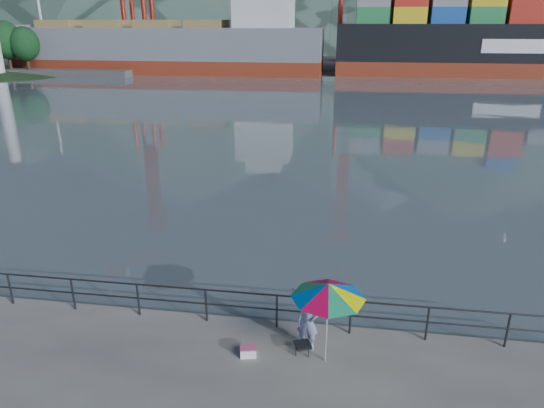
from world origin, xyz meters
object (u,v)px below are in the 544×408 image
(container_ship, at_px, (521,36))
(beach_umbrella, at_px, (328,291))
(fisherman, at_px, (308,322))
(bulk_carrier, at_px, (177,46))
(cooler_bag, at_px, (248,352))

(container_ship, bearing_deg, beach_umbrella, -109.73)
(fisherman, xyz_separation_m, bulk_carrier, (-27.41, 70.95, 3.33))
(bulk_carrier, xyz_separation_m, container_ship, (54.55, 2.91, 1.78))
(cooler_bag, bearing_deg, fisherman, 8.82)
(cooler_bag, xyz_separation_m, container_ship, (28.59, 74.41, 5.78))
(fisherman, height_order, cooler_bag, fisherman)
(cooler_bag, xyz_separation_m, bulk_carrier, (-25.96, 71.50, 4.00))
(fisherman, height_order, bulk_carrier, bulk_carrier)
(fisherman, bearing_deg, container_ship, 77.94)
(fisherman, distance_m, bulk_carrier, 76.13)
(fisherman, relative_size, container_ship, 0.03)
(beach_umbrella, height_order, bulk_carrier, bulk_carrier)
(beach_umbrella, height_order, cooler_bag, beach_umbrella)
(bulk_carrier, bearing_deg, container_ship, 3.06)
(fisherman, height_order, container_ship, container_ship)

